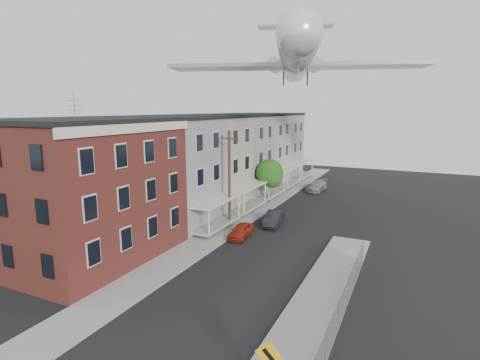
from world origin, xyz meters
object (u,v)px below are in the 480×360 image
object	(u,v)px
street_tree	(270,174)
car_mid	(274,218)
car_near	(241,231)
airplane	(296,58)
car_far	(317,186)
utility_pole	(229,178)

from	to	relation	value
street_tree	car_mid	xyz separation A→B (m)	(3.34, -7.83, -2.79)
car_near	car_mid	distance (m)	4.70
airplane	car_far	bearing A→B (deg)	86.79
car_near	car_far	world-z (taller)	car_far
street_tree	car_near	distance (m)	12.82
utility_pole	street_tree	xyz separation A→B (m)	(0.33, 9.92, -1.22)
street_tree	car_far	xyz separation A→B (m)	(3.37, 8.92, -2.77)
utility_pole	car_mid	distance (m)	5.82
utility_pole	car_near	world-z (taller)	utility_pole
utility_pole	street_tree	bearing A→B (deg)	88.11
car_far	utility_pole	bearing A→B (deg)	-97.00
street_tree	car_far	bearing A→B (deg)	69.29
car_mid	car_near	bearing A→B (deg)	-113.25
car_far	car_near	bearing A→B (deg)	-89.61
street_tree	airplane	bearing A→B (deg)	-8.71
utility_pole	car_near	size ratio (longest dim) A/B	2.56
utility_pole	car_near	xyz separation A→B (m)	(2.32, -2.41, -4.08)
utility_pole	car_mid	bearing A→B (deg)	29.68
car_far	airplane	world-z (taller)	airplane
car_mid	airplane	bearing A→B (deg)	87.26
utility_pole	car_near	distance (m)	5.27
airplane	car_mid	bearing A→B (deg)	-86.20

